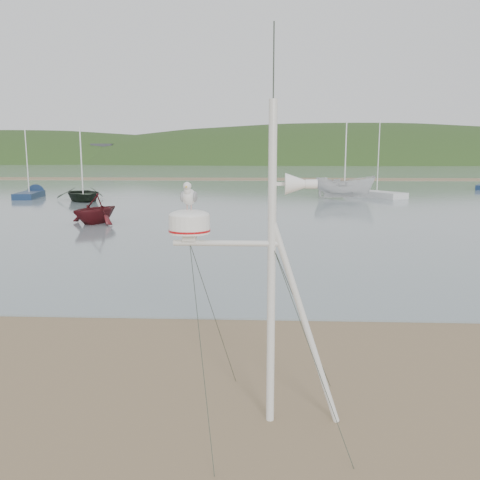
{
  "coord_description": "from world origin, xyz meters",
  "views": [
    {
      "loc": [
        2.11,
        -6.99,
        3.69
      ],
      "look_at": [
        1.74,
        1.0,
        2.34
      ],
      "focal_mm": 38.0,
      "sensor_mm": 36.0,
      "label": 1
    }
  ],
  "objects_px": {
    "boat_dark": "(82,168)",
    "sailboat_white_near": "(361,193)",
    "boat_white": "(345,169)",
    "sailboat_blue_near": "(34,193)",
    "boat_red": "(94,195)",
    "mast_rig": "(266,334)"
  },
  "relations": [
    {
      "from": "mast_rig",
      "to": "boat_dark",
      "type": "distance_m",
      "value": 36.53
    },
    {
      "from": "mast_rig",
      "to": "boat_white",
      "type": "xyz_separation_m",
      "value": [
        6.71,
        36.33,
        1.26
      ]
    },
    {
      "from": "boat_white",
      "to": "sailboat_blue_near",
      "type": "distance_m",
      "value": 27.23
    },
    {
      "from": "boat_white",
      "to": "sailboat_white_near",
      "type": "height_order",
      "value": "sailboat_white_near"
    },
    {
      "from": "sailboat_white_near",
      "to": "sailboat_blue_near",
      "type": "height_order",
      "value": "sailboat_white_near"
    },
    {
      "from": "mast_rig",
      "to": "sailboat_blue_near",
      "type": "bearing_deg",
      "value": 118.52
    },
    {
      "from": "sailboat_blue_near",
      "to": "mast_rig",
      "type": "bearing_deg",
      "value": -61.48
    },
    {
      "from": "boat_dark",
      "to": "sailboat_white_near",
      "type": "height_order",
      "value": "sailboat_white_near"
    },
    {
      "from": "sailboat_blue_near",
      "to": "sailboat_white_near",
      "type": "bearing_deg",
      "value": 4.64
    },
    {
      "from": "boat_white",
      "to": "sailboat_blue_near",
      "type": "bearing_deg",
      "value": 105.55
    },
    {
      "from": "boat_white",
      "to": "sailboat_blue_near",
      "type": "height_order",
      "value": "sailboat_blue_near"
    },
    {
      "from": "mast_rig",
      "to": "sailboat_white_near",
      "type": "bearing_deg",
      "value": 77.6
    },
    {
      "from": "boat_dark",
      "to": "boat_red",
      "type": "relative_size",
      "value": 1.69
    },
    {
      "from": "boat_red",
      "to": "boat_white",
      "type": "xyz_separation_m",
      "value": [
        15.75,
        16.34,
        0.98
      ]
    },
    {
      "from": "mast_rig",
      "to": "sailboat_white_near",
      "type": "xyz_separation_m",
      "value": [
        8.77,
        39.92,
        -0.99
      ]
    },
    {
      "from": "mast_rig",
      "to": "boat_red",
      "type": "distance_m",
      "value": 21.95
    },
    {
      "from": "sailboat_white_near",
      "to": "sailboat_blue_near",
      "type": "xyz_separation_m",
      "value": [
        -29.18,
        -2.37,
        0.0
      ]
    },
    {
      "from": "boat_dark",
      "to": "sailboat_white_near",
      "type": "relative_size",
      "value": 0.71
    },
    {
      "from": "mast_rig",
      "to": "boat_white",
      "type": "height_order",
      "value": "mast_rig"
    },
    {
      "from": "boat_white",
      "to": "sailboat_white_near",
      "type": "relative_size",
      "value": 0.69
    },
    {
      "from": "sailboat_blue_near",
      "to": "boat_red",
      "type": "bearing_deg",
      "value": -57.11
    },
    {
      "from": "mast_rig",
      "to": "sailboat_blue_near",
      "type": "relative_size",
      "value": 0.81
    }
  ]
}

